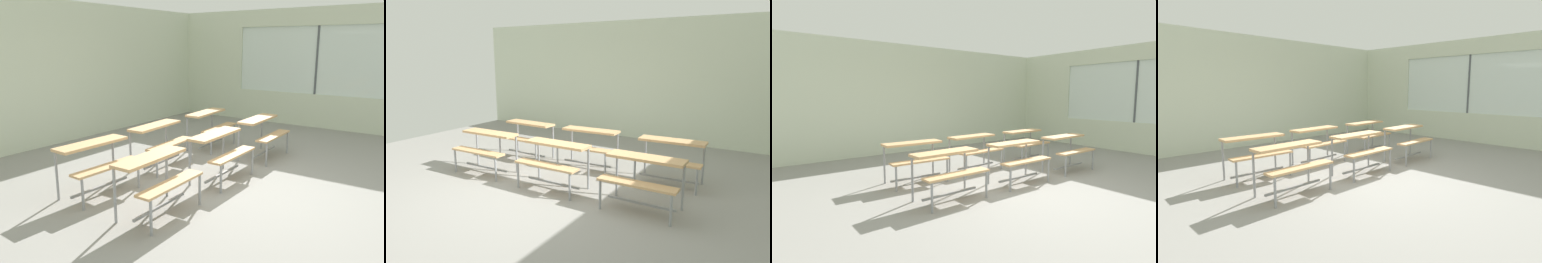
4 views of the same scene
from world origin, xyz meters
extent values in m
cube|color=gray|center=(0.00, 0.00, -0.03)|extent=(10.00, 9.00, 0.05)
cube|color=beige|center=(0.00, 4.50, 1.50)|extent=(10.00, 0.12, 3.00)
cube|color=beige|center=(5.00, 0.00, 0.42)|extent=(0.12, 9.00, 0.85)
cube|color=beige|center=(5.00, 0.00, 2.77)|extent=(0.12, 9.00, 0.45)
cube|color=beige|center=(5.00, 3.55, 1.70)|extent=(0.12, 1.90, 1.70)
cube|color=silver|center=(5.00, 0.50, 1.70)|extent=(0.02, 4.20, 1.70)
cube|color=#4C5156|center=(5.00, 0.50, 1.70)|extent=(0.06, 0.05, 1.70)
cube|color=tan|center=(-1.30, 0.53, 0.72)|extent=(1.11, 0.34, 0.04)
cube|color=tan|center=(-1.29, 0.21, 0.44)|extent=(1.10, 0.24, 0.03)
cylinder|color=gray|center=(-1.80, 0.66, 0.36)|extent=(0.04, 0.04, 0.72)
cylinder|color=gray|center=(-0.80, 0.68, 0.36)|extent=(0.04, 0.04, 0.72)
cylinder|color=gray|center=(-1.79, 0.11, 0.22)|extent=(0.04, 0.04, 0.44)
cylinder|color=gray|center=(-0.79, 0.13, 0.22)|extent=(0.04, 0.04, 0.44)
cube|color=gray|center=(-1.30, 0.39, 0.10)|extent=(1.00, 0.05, 0.03)
cube|color=tan|center=(0.23, 0.52, 0.72)|extent=(1.10, 0.32, 0.04)
cube|color=tan|center=(0.23, 0.20, 0.44)|extent=(1.10, 0.22, 0.03)
cylinder|color=gray|center=(-0.27, 0.66, 0.36)|extent=(0.04, 0.04, 0.72)
cylinder|color=gray|center=(0.73, 0.67, 0.36)|extent=(0.04, 0.04, 0.72)
cylinder|color=gray|center=(-0.27, 0.11, 0.22)|extent=(0.04, 0.04, 0.44)
cylinder|color=gray|center=(0.73, 0.12, 0.22)|extent=(0.04, 0.04, 0.44)
cube|color=gray|center=(0.23, 0.38, 0.10)|extent=(1.00, 0.03, 0.03)
cube|color=tan|center=(1.74, 0.51, 0.72)|extent=(1.10, 0.33, 0.04)
cube|color=tan|center=(1.74, 0.19, 0.44)|extent=(1.10, 0.23, 0.03)
cylinder|color=gray|center=(1.24, 0.65, 0.36)|extent=(0.04, 0.04, 0.72)
cylinder|color=gray|center=(2.24, 0.66, 0.36)|extent=(0.04, 0.04, 0.72)
cylinder|color=gray|center=(1.24, 0.10, 0.22)|extent=(0.04, 0.04, 0.44)
cylinder|color=gray|center=(2.24, 0.11, 0.22)|extent=(0.04, 0.04, 0.44)
cube|color=gray|center=(1.74, 0.37, 0.10)|extent=(1.00, 0.04, 0.03)
cube|color=tan|center=(-1.28, 1.66, 0.72)|extent=(1.11, 0.36, 0.04)
cube|color=tan|center=(-1.29, 1.34, 0.44)|extent=(1.11, 0.26, 0.03)
cylinder|color=gray|center=(-1.77, 1.82, 0.36)|extent=(0.04, 0.04, 0.72)
cylinder|color=gray|center=(-0.77, 1.78, 0.36)|extent=(0.04, 0.04, 0.72)
cylinder|color=gray|center=(-1.79, 1.27, 0.22)|extent=(0.04, 0.04, 0.44)
cylinder|color=gray|center=(-0.79, 1.23, 0.22)|extent=(0.04, 0.04, 0.44)
cube|color=gray|center=(-1.28, 1.52, 0.10)|extent=(1.00, 0.07, 0.03)
cube|color=tan|center=(0.17, 1.71, 0.72)|extent=(1.11, 0.37, 0.04)
cube|color=tan|center=(0.19, 1.39, 0.44)|extent=(1.11, 0.27, 0.03)
cylinder|color=gray|center=(-0.34, 1.83, 0.36)|extent=(0.04, 0.04, 0.72)
cylinder|color=gray|center=(0.66, 1.88, 0.36)|extent=(0.04, 0.04, 0.72)
cylinder|color=gray|center=(-0.31, 1.28, 0.22)|extent=(0.04, 0.04, 0.44)
cylinder|color=gray|center=(0.69, 1.33, 0.22)|extent=(0.04, 0.04, 0.44)
cube|color=gray|center=(0.18, 1.57, 0.10)|extent=(1.00, 0.08, 0.03)
cube|color=tan|center=(1.76, 1.70, 0.72)|extent=(1.11, 0.37, 0.04)
cube|color=tan|center=(1.77, 1.38, 0.44)|extent=(1.11, 0.27, 0.03)
cylinder|color=gray|center=(1.25, 1.81, 0.36)|extent=(0.04, 0.04, 0.72)
cylinder|color=gray|center=(2.25, 1.86, 0.36)|extent=(0.04, 0.04, 0.72)
cylinder|color=gray|center=(1.28, 1.26, 0.22)|extent=(0.04, 0.04, 0.44)
cylinder|color=gray|center=(2.27, 1.31, 0.22)|extent=(0.04, 0.04, 0.44)
cube|color=gray|center=(1.76, 1.56, 0.10)|extent=(1.00, 0.08, 0.03)
camera|label=1|loc=(-4.70, -2.51, 2.10)|focal=35.45mm
camera|label=2|loc=(3.37, -3.93, 2.11)|focal=32.42mm
camera|label=3|loc=(-3.80, -3.30, 1.60)|focal=28.00mm
camera|label=4|loc=(-3.80, -3.30, 1.60)|focal=28.00mm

